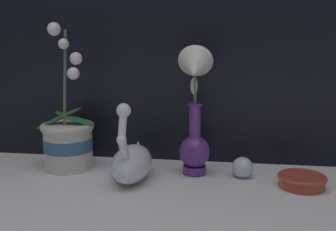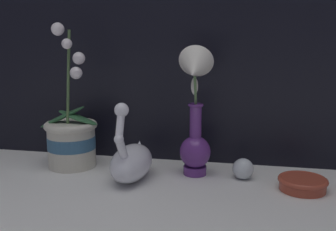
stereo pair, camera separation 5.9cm
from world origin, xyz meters
TOP-DOWN VIEW (x-y plane):
  - ground_plane at (0.00, 0.00)m, footprint 2.80×2.80m
  - orchid_potted_plant at (-0.32, 0.18)m, footprint 0.17×0.15m
  - swan_figurine at (-0.12, 0.11)m, footprint 0.10×0.21m
  - blue_vase at (0.03, 0.17)m, footprint 0.09×0.13m
  - glass_sphere at (0.16, 0.17)m, footprint 0.05×0.05m
  - amber_dish at (0.30, 0.12)m, footprint 0.12×0.12m

SIDE VIEW (x-z plane):
  - ground_plane at x=0.00m, z-range 0.00..0.00m
  - amber_dish at x=0.30m, z-range 0.00..0.03m
  - glass_sphere at x=0.16m, z-range 0.00..0.05m
  - swan_figurine at x=-0.12m, z-range -0.05..0.16m
  - orchid_potted_plant at x=-0.32m, z-range -0.11..0.28m
  - blue_vase at x=0.03m, z-range -0.01..0.33m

